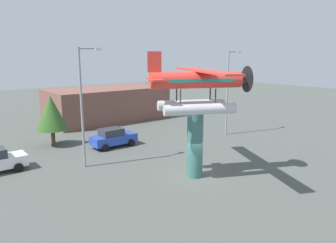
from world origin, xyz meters
TOP-DOWN VIEW (x-y plane):
  - ground_plane at (0.00, 0.00)m, footprint 140.00×140.00m
  - display_pedestal at (0.00, 0.00)m, footprint 1.10×1.10m
  - floatplane_monument at (0.12, -0.06)m, footprint 7.14×9.85m
  - car_mid_blue at (-0.87, 10.10)m, footprint 4.20×2.02m
  - streetlight_primary at (-5.06, 6.62)m, footprint 1.84×0.28m
  - streetlight_secondary at (11.09, 6.75)m, footprint 1.84×0.28m
  - storefront_building at (4.82, 22.00)m, footprint 14.90×7.85m
  - tree_east at (-5.09, 14.03)m, footprint 2.89×2.89m

SIDE VIEW (x-z plane):
  - ground_plane at x=0.00m, z-range 0.00..0.00m
  - car_mid_blue at x=-0.87m, z-range 0.00..1.76m
  - storefront_building at x=4.82m, z-range 0.00..4.19m
  - display_pedestal at x=0.00m, z-range 0.00..4.59m
  - tree_east at x=-5.09m, z-range 0.75..5.49m
  - streetlight_secondary at x=11.09m, z-range 0.65..9.47m
  - streetlight_primary at x=-5.06m, z-range 0.65..9.58m
  - floatplane_monument at x=0.12m, z-range 4.26..8.26m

